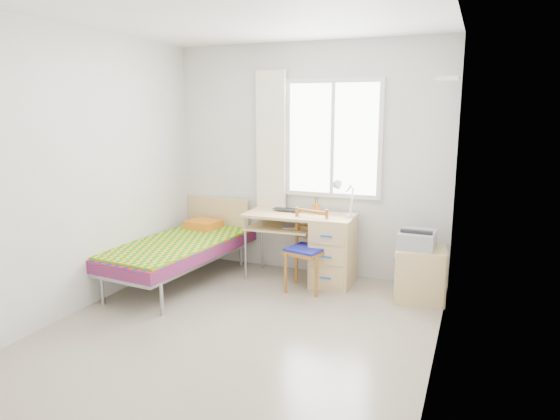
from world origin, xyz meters
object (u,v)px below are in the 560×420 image
object	(u,v)px
chair	(308,245)
printer	(417,239)
bed	(182,246)
cabinet	(420,274)
desk	(327,247)

from	to	relation	value
chair	printer	size ratio (longest dim) A/B	2.13
bed	cabinet	world-z (taller)	bed
bed	printer	distance (m)	2.50
chair	desk	bearing A→B (deg)	75.56
printer	chair	bearing A→B (deg)	-170.92
printer	bed	bearing A→B (deg)	-168.68
bed	printer	size ratio (longest dim) A/B	4.83
bed	desk	size ratio (longest dim) A/B	1.60
bed	desk	bearing A→B (deg)	24.99
desk	printer	distance (m)	0.98
chair	bed	bearing A→B (deg)	-154.84
chair	printer	xyz separation A→B (m)	(1.08, 0.15, 0.13)
desk	printer	size ratio (longest dim) A/B	3.02
chair	cabinet	world-z (taller)	chair
chair	cabinet	distance (m)	1.15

